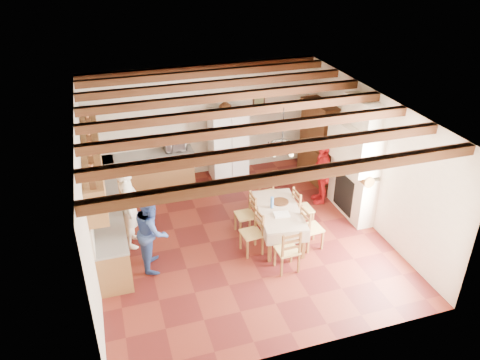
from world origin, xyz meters
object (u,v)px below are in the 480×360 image
at_px(hutch, 318,142).
at_px(person_woman_blue, 152,231).
at_px(chair_right_near, 312,227).
at_px(chair_end_far, 269,193).
at_px(chair_end_near, 287,249).
at_px(dining_table, 279,213).
at_px(person_man, 130,206).
at_px(chair_left_near, 252,233).
at_px(chair_left_far, 245,214).
at_px(chair_right_far, 303,208).
at_px(microwave, 175,145).
at_px(person_woman_red, 322,173).
at_px(refrigerator, 228,145).

bearing_deg(hutch, person_woman_blue, -159.12).
height_order(chair_right_near, chair_end_far, same).
bearing_deg(chair_end_near, dining_table, -103.99).
bearing_deg(dining_table, person_man, 165.81).
distance_m(dining_table, chair_left_near, 0.78).
bearing_deg(chair_left_far, chair_right_far, 82.71).
distance_m(chair_end_near, microwave, 4.52).
distance_m(chair_left_far, chair_end_near, 1.49).
distance_m(person_woman_blue, person_woman_red, 4.43).
bearing_deg(person_man, chair_right_near, -95.56).
height_order(hutch, person_woman_red, hutch).
bearing_deg(refrigerator, dining_table, -84.97).
bearing_deg(microwave, person_man, -127.13).
distance_m(chair_right_far, person_woman_blue, 3.41).
relative_size(person_woman_red, microwave, 2.81).
bearing_deg(chair_left_near, person_woman_blue, -100.84).
distance_m(dining_table, person_woman_blue, 2.69).
distance_m(chair_right_far, chair_end_far, 0.96).
distance_m(dining_table, chair_left_far, 0.77).
bearing_deg(chair_left_near, hutch, 128.19).
relative_size(chair_end_near, person_woman_red, 0.61).
bearing_deg(chair_end_near, person_woman_blue, -22.35).
height_order(chair_left_near, chair_right_near, same).
distance_m(refrigerator, person_woman_red, 2.63).
bearing_deg(person_man, microwave, -15.93).
height_order(chair_end_far, person_man, person_man).
bearing_deg(hutch, dining_table, -136.98).
bearing_deg(chair_left_far, refrigerator, 170.70).
xyz_separation_m(chair_left_far, person_woman_blue, (-2.07, -0.51, 0.34)).
relative_size(chair_left_near, chair_end_far, 1.00).
height_order(chair_right_near, person_woman_red, person_woman_red).
bearing_deg(chair_left_near, person_woman_red, 116.90).
distance_m(hutch, chair_right_far, 2.45).
bearing_deg(hutch, chair_left_near, -142.45).
distance_m(hutch, person_man, 5.21).
relative_size(chair_right_far, person_man, 0.51).
bearing_deg(chair_right_near, refrigerator, 7.78).
relative_size(dining_table, chair_right_near, 1.88).
relative_size(chair_right_far, person_woman_blue, 0.59).
bearing_deg(chair_end_near, chair_right_near, -146.69).
relative_size(dining_table, person_woman_blue, 1.10).
xyz_separation_m(refrigerator, chair_end_far, (0.44, -1.97, -0.45)).
bearing_deg(person_woman_blue, chair_end_far, -58.50).
xyz_separation_m(chair_left_far, person_man, (-2.40, 0.34, 0.46)).
bearing_deg(hutch, microwave, 158.76).
bearing_deg(chair_right_near, person_man, 66.21).
bearing_deg(person_woman_blue, microwave, -8.87).
height_order(refrigerator, chair_left_near, refrigerator).
distance_m(hutch, chair_left_far, 3.24).
distance_m(chair_right_far, person_man, 3.77).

